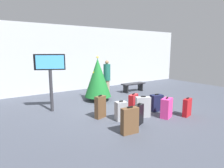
{
  "coord_description": "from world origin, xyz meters",
  "views": [
    {
      "loc": [
        -4.23,
        -5.85,
        2.27
      ],
      "look_at": [
        0.04,
        0.57,
        0.9
      ],
      "focal_mm": 30.82,
      "sensor_mm": 36.0,
      "label": 1
    }
  ],
  "objects_px": {
    "holiday_tree": "(98,78)",
    "suitcase_3": "(139,114)",
    "suitcase_1": "(121,111)",
    "suitcase_5": "(100,107)",
    "suitcase_8": "(143,107)",
    "suitcase_6": "(130,121)",
    "suitcase_0": "(156,103)",
    "traveller_0": "(107,77)",
    "suitcase_7": "(167,108)",
    "suitcase_2": "(133,103)",
    "flight_info_kiosk": "(50,70)",
    "waiting_bench": "(133,85)",
    "suitcase_4": "(187,107)"
  },
  "relations": [
    {
      "from": "holiday_tree",
      "to": "suitcase_1",
      "type": "xyz_separation_m",
      "value": [
        -0.61,
        -2.6,
        -0.74
      ]
    },
    {
      "from": "suitcase_0",
      "to": "suitcase_3",
      "type": "distance_m",
      "value": 1.58
    },
    {
      "from": "suitcase_6",
      "to": "suitcase_2",
      "type": "bearing_deg",
      "value": 47.37
    },
    {
      "from": "suitcase_1",
      "to": "suitcase_3",
      "type": "xyz_separation_m",
      "value": [
        0.24,
        -0.59,
        0.01
      ]
    },
    {
      "from": "traveller_0",
      "to": "suitcase_6",
      "type": "height_order",
      "value": "traveller_0"
    },
    {
      "from": "suitcase_2",
      "to": "traveller_0",
      "type": "bearing_deg",
      "value": 78.54
    },
    {
      "from": "suitcase_5",
      "to": "suitcase_8",
      "type": "height_order",
      "value": "suitcase_5"
    },
    {
      "from": "traveller_0",
      "to": "waiting_bench",
      "type": "bearing_deg",
      "value": -5.11
    },
    {
      "from": "suitcase_3",
      "to": "suitcase_6",
      "type": "height_order",
      "value": "suitcase_6"
    },
    {
      "from": "suitcase_3",
      "to": "suitcase_8",
      "type": "height_order",
      "value": "suitcase_8"
    },
    {
      "from": "suitcase_5",
      "to": "suitcase_6",
      "type": "xyz_separation_m",
      "value": [
        0.04,
        -1.52,
        -0.01
      ]
    },
    {
      "from": "suitcase_7",
      "to": "holiday_tree",
      "type": "bearing_deg",
      "value": 104.11
    },
    {
      "from": "traveller_0",
      "to": "suitcase_7",
      "type": "distance_m",
      "value": 3.98
    },
    {
      "from": "waiting_bench",
      "to": "suitcase_8",
      "type": "bearing_deg",
      "value": -125.26
    },
    {
      "from": "suitcase_5",
      "to": "suitcase_7",
      "type": "height_order",
      "value": "suitcase_5"
    },
    {
      "from": "flight_info_kiosk",
      "to": "suitcase_6",
      "type": "relative_size",
      "value": 2.76
    },
    {
      "from": "waiting_bench",
      "to": "suitcase_0",
      "type": "xyz_separation_m",
      "value": [
        -1.45,
        -3.08,
        -0.05
      ]
    },
    {
      "from": "suitcase_1",
      "to": "suitcase_6",
      "type": "bearing_deg",
      "value": -113.22
    },
    {
      "from": "flight_info_kiosk",
      "to": "traveller_0",
      "type": "bearing_deg",
      "value": 19.1
    },
    {
      "from": "suitcase_1",
      "to": "holiday_tree",
      "type": "bearing_deg",
      "value": 76.74
    },
    {
      "from": "suitcase_2",
      "to": "suitcase_6",
      "type": "bearing_deg",
      "value": -132.63
    },
    {
      "from": "suitcase_3",
      "to": "holiday_tree",
      "type": "bearing_deg",
      "value": 83.37
    },
    {
      "from": "suitcase_1",
      "to": "suitcase_0",
      "type": "bearing_deg",
      "value": 1.79
    },
    {
      "from": "holiday_tree",
      "to": "suitcase_5",
      "type": "xyz_separation_m",
      "value": [
        -1.07,
        -2.04,
        -0.67
      ]
    },
    {
      "from": "holiday_tree",
      "to": "suitcase_0",
      "type": "height_order",
      "value": "holiday_tree"
    },
    {
      "from": "suitcase_5",
      "to": "suitcase_8",
      "type": "relative_size",
      "value": 1.07
    },
    {
      "from": "holiday_tree",
      "to": "suitcase_8",
      "type": "distance_m",
      "value": 2.86
    },
    {
      "from": "suitcase_1",
      "to": "suitcase_8",
      "type": "bearing_deg",
      "value": -11.13
    },
    {
      "from": "suitcase_2",
      "to": "suitcase_7",
      "type": "distance_m",
      "value": 1.28
    },
    {
      "from": "waiting_bench",
      "to": "suitcase_4",
      "type": "distance_m",
      "value": 4.22
    },
    {
      "from": "traveller_0",
      "to": "suitcase_0",
      "type": "bearing_deg",
      "value": -87.08
    },
    {
      "from": "suitcase_3",
      "to": "suitcase_1",
      "type": "bearing_deg",
      "value": 112.39
    },
    {
      "from": "flight_info_kiosk",
      "to": "suitcase_2",
      "type": "xyz_separation_m",
      "value": [
        2.56,
        -1.66,
        -1.22
      ]
    },
    {
      "from": "traveller_0",
      "to": "flight_info_kiosk",
      "type": "bearing_deg",
      "value": -160.9
    },
    {
      "from": "suitcase_6",
      "to": "suitcase_0",
      "type": "bearing_deg",
      "value": 25.73
    },
    {
      "from": "flight_info_kiosk",
      "to": "waiting_bench",
      "type": "xyz_separation_m",
      "value": [
        4.73,
        0.93,
        -1.18
      ]
    },
    {
      "from": "suitcase_1",
      "to": "suitcase_8",
      "type": "relative_size",
      "value": 0.89
    },
    {
      "from": "waiting_bench",
      "to": "suitcase_0",
      "type": "height_order",
      "value": "suitcase_0"
    },
    {
      "from": "suitcase_2",
      "to": "holiday_tree",
      "type": "bearing_deg",
      "value": 99.74
    },
    {
      "from": "suitcase_6",
      "to": "holiday_tree",
      "type": "bearing_deg",
      "value": 73.95
    },
    {
      "from": "holiday_tree",
      "to": "suitcase_3",
      "type": "xyz_separation_m",
      "value": [
        -0.37,
        -3.19,
        -0.73
      ]
    },
    {
      "from": "suitcase_5",
      "to": "flight_info_kiosk",
      "type": "bearing_deg",
      "value": 124.62
    },
    {
      "from": "suitcase_1",
      "to": "suitcase_5",
      "type": "height_order",
      "value": "suitcase_5"
    },
    {
      "from": "suitcase_7",
      "to": "suitcase_0",
      "type": "bearing_deg",
      "value": 70.06
    },
    {
      "from": "suitcase_0",
      "to": "suitcase_7",
      "type": "distance_m",
      "value": 0.75
    },
    {
      "from": "holiday_tree",
      "to": "flight_info_kiosk",
      "type": "xyz_separation_m",
      "value": [
        -2.2,
        -0.4,
        0.49
      ]
    },
    {
      "from": "waiting_bench",
      "to": "suitcase_4",
      "type": "relative_size",
      "value": 2.1
    },
    {
      "from": "traveller_0",
      "to": "suitcase_0",
      "type": "height_order",
      "value": "traveller_0"
    },
    {
      "from": "suitcase_0",
      "to": "suitcase_5",
      "type": "height_order",
      "value": "suitcase_5"
    },
    {
      "from": "suitcase_2",
      "to": "suitcase_7",
      "type": "height_order",
      "value": "suitcase_7"
    }
  ]
}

